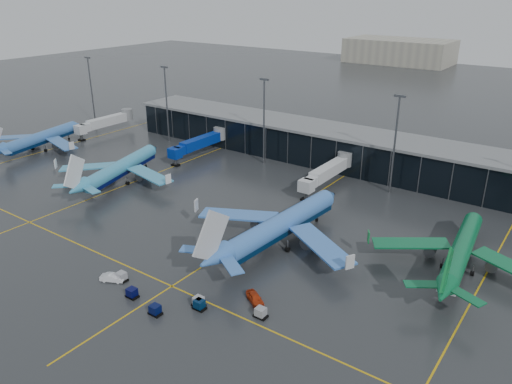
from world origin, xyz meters
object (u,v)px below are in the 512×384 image
Objects in this scene: airliner_arkefly at (121,159)px; service_van_red at (255,298)px; service_van_white at (112,278)px; mobile_airstair at (238,251)px; baggage_carts at (176,300)px; airliner_aer_lingus at (463,239)px; airliner_klm_west at (41,131)px; airliner_klm_near at (282,212)px.

airliner_arkefly is 8.87× the size of service_van_red.
airliner_arkefly is 9.27× the size of service_van_white.
service_van_red is (12.21, -11.31, 0.03)m from mobile_airstair.
mobile_airstair is at bearing 78.75° from service_van_red.
airliner_aer_lingus is at bearing 48.35° from baggage_carts.
airliner_klm_west is 11.74× the size of mobile_airstair.
service_van_red is (10.52, 8.14, 0.04)m from baggage_carts.
airliner_klm_near reaches higher than mobile_airstair.
airliner_aer_lingus is (132.16, 2.62, -0.17)m from airliner_klm_west.
airliner_klm_near is 35.39m from service_van_white.
airliner_aer_lingus is 11.43× the size of mobile_airstair.
airliner_aer_lingus is at bearing -77.20° from service_van_white.
service_van_white is at bearing -145.58° from airliner_aer_lingus.
airliner_arkefly is 12.04× the size of mobile_airstair.
service_van_white is (-12.66, -21.22, -0.03)m from mobile_airstair.
airliner_arkefly is 55.43m from airliner_klm_near.
airliner_klm_west is 0.88× the size of airliner_klm_near.
airliner_klm_west reaches higher than baggage_carts.
service_van_red reaches higher than service_van_white.
airliner_aer_lingus is 43.01m from mobile_airstair.
airliner_klm_west is 91.20m from service_van_white.
service_van_red is at bearing 37.73° from baggage_carts.
baggage_carts is at bearing -91.65° from airliner_klm_near.
service_van_red is 1.04× the size of service_van_white.
airliner_arkefly is at bearing -18.61° from airliner_klm_west.
baggage_carts is at bearing -48.43° from airliner_arkefly.
airliner_klm_west is 103.67m from baggage_carts.
service_van_red is (-25.15, -31.96, -5.25)m from airliner_aer_lingus.
airliner_klm_near is 22.69m from service_van_red.
airliner_arkefly is 1.05× the size of airliner_aer_lingus.
service_van_red is (7.72, -20.40, -6.23)m from airliner_klm_near.
airliner_klm_near is at bearing 52.28° from service_van_red.
airliner_klm_near is at bearing -20.91° from airliner_arkefly.
airliner_klm_near is 1.16× the size of airliner_aer_lingus.
airliner_arkefly is at bearing 20.33° from service_van_white.
airliner_aer_lingus is at bearing -6.64° from service_van_red.
mobile_airstair is at bearing -156.58° from airliner_aer_lingus.
airliner_klm_west is 9.04× the size of service_van_white.
airliner_arkefly is 67.98m from service_van_red.
airliner_klm_west is 44.28m from airliner_arkefly.
airliner_klm_near reaches higher than airliner_arkefly.
airliner_klm_west reaches higher than mobile_airstair.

